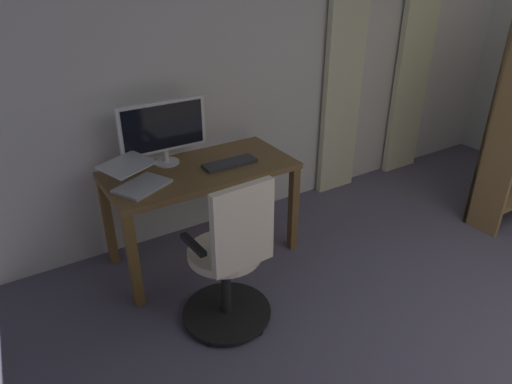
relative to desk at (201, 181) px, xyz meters
name	(u,v)px	position (x,y,z in m)	size (l,w,h in m)	color
back_room_partition	(298,51)	(-1.17, -0.47, 0.71)	(5.14, 0.10, 2.68)	silver
curtain_left_panel	(414,62)	(-2.51, -0.36, 0.50)	(0.43, 0.06, 2.25)	beige
curtain_right_panel	(344,73)	(-1.61, -0.36, 0.50)	(0.41, 0.06, 2.25)	beige
desk	(201,181)	(0.00, 0.00, 0.00)	(1.32, 0.64, 0.73)	brown
office_chair	(231,262)	(0.18, 0.76, -0.17)	(0.56, 0.56, 1.02)	black
computer_monitor	(163,129)	(0.16, -0.20, 0.36)	(0.62, 0.18, 0.45)	white
computer_keyboard	(230,163)	(-0.20, 0.07, 0.11)	(0.39, 0.13, 0.02)	#333338
laptop	(137,178)	(0.46, 0.04, 0.16)	(0.44, 0.45, 0.15)	#B7BCC1
cell_phone_by_monitor	(130,170)	(0.43, -0.22, 0.11)	(0.07, 0.14, 0.01)	#232328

